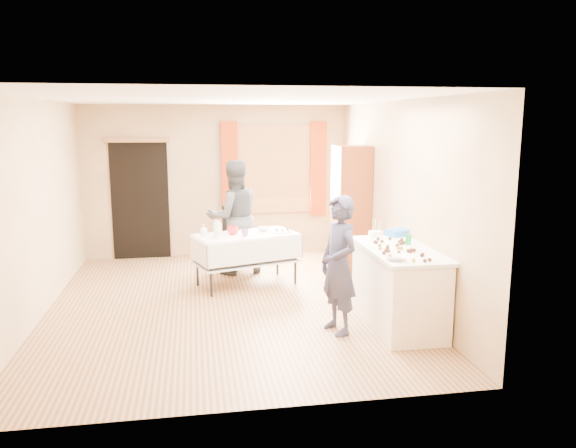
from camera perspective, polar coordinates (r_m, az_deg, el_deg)
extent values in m
cube|color=#9E7047|center=(7.39, -6.07, -8.13)|extent=(4.50, 5.50, 0.02)
cube|color=white|center=(7.01, -6.50, 12.61)|extent=(4.50, 5.50, 0.02)
cube|color=tan|center=(9.82, -7.25, 4.32)|extent=(4.50, 0.02, 2.60)
cube|color=tan|center=(4.38, -4.11, -3.35)|extent=(4.50, 0.02, 2.60)
cube|color=tan|center=(7.31, -24.25, 1.36)|extent=(0.02, 5.50, 2.60)
cube|color=tan|center=(7.55, 11.11, 2.36)|extent=(0.02, 5.50, 2.60)
cube|color=olive|center=(9.85, -1.42, 5.59)|extent=(1.32, 0.06, 1.52)
cube|color=white|center=(9.83, -1.41, 5.59)|extent=(1.20, 0.02, 1.40)
cube|color=#A1350E|center=(9.72, -5.95, 5.47)|extent=(0.28, 0.06, 1.65)
cube|color=#A1350E|center=(9.94, 3.10, 5.63)|extent=(0.28, 0.06, 1.65)
cube|color=black|center=(9.86, -14.78, 2.33)|extent=(0.95, 0.04, 2.00)
cube|color=olive|center=(9.74, -15.08, 8.25)|extent=(1.05, 0.06, 0.08)
cube|color=brown|center=(8.73, 6.40, 1.46)|extent=(0.50, 0.60, 1.96)
cube|color=#F2E0CB|center=(6.63, 11.10, -6.49)|extent=(0.67, 1.47, 0.86)
cube|color=silver|center=(6.51, 11.24, -2.61)|extent=(0.73, 1.53, 0.04)
cube|color=silver|center=(8.00, -4.28, -1.16)|extent=(1.55, 1.10, 0.04)
cube|color=black|center=(8.96, -4.85, -1.75)|extent=(0.55, 0.55, 0.06)
cube|color=black|center=(9.07, -5.46, 0.11)|extent=(0.40, 0.21, 0.60)
imported|color=#242440|center=(6.22, 5.18, -4.18)|extent=(0.78, 0.70, 1.55)
imported|color=black|center=(8.63, -5.51, 0.68)|extent=(1.10, 0.98, 1.76)
cylinder|color=#16972D|center=(6.71, 12.13, -1.55)|extent=(0.07, 0.07, 0.12)
imported|color=white|center=(5.96, 10.85, -3.37)|extent=(0.34, 0.34, 0.05)
cube|color=white|center=(7.05, 8.88, -1.03)|extent=(0.16, 0.12, 0.08)
cube|color=blue|center=(7.21, 11.17, -0.85)|extent=(0.35, 0.30, 0.08)
cylinder|color=silver|center=(7.72, -7.17, -0.67)|extent=(0.12, 0.12, 0.22)
imported|color=red|center=(7.97, -5.62, -0.65)|extent=(0.29, 0.29, 0.12)
imported|color=red|center=(7.84, -4.38, -0.89)|extent=(0.16, 0.16, 0.10)
imported|color=white|center=(8.22, -2.50, -0.49)|extent=(0.24, 0.24, 0.06)
cube|color=white|center=(8.10, -0.59, -0.78)|extent=(0.34, 0.32, 0.02)
imported|color=white|center=(7.93, -8.58, -0.62)|extent=(0.15, 0.15, 0.16)
sphere|color=#3F2314|center=(6.39, 9.34, -2.43)|extent=(0.04, 0.04, 0.04)
sphere|color=black|center=(6.88, 9.15, -1.49)|extent=(0.04, 0.04, 0.04)
sphere|color=black|center=(6.21, 11.20, -2.87)|extent=(0.04, 0.04, 0.04)
sphere|color=black|center=(6.76, 11.25, -1.78)|extent=(0.04, 0.04, 0.04)
sphere|color=black|center=(5.97, 14.19, -3.53)|extent=(0.04, 0.04, 0.04)
sphere|color=black|center=(6.67, 11.37, -1.94)|extent=(0.04, 0.04, 0.04)
sphere|color=#3F2314|center=(5.91, 12.63, -3.61)|extent=(0.04, 0.04, 0.04)
sphere|color=black|center=(6.33, 12.32, -2.65)|extent=(0.04, 0.04, 0.04)
sphere|color=black|center=(6.26, 10.18, -2.72)|extent=(0.04, 0.04, 0.04)
sphere|color=black|center=(6.56, 11.04, -2.14)|extent=(0.04, 0.04, 0.04)
sphere|color=black|center=(6.88, 11.48, -1.57)|extent=(0.04, 0.04, 0.04)
sphere|color=black|center=(6.15, 13.43, -3.08)|extent=(0.04, 0.04, 0.04)
sphere|color=#3F2314|center=(6.39, 12.40, -2.54)|extent=(0.04, 0.04, 0.04)
sphere|color=black|center=(6.69, 8.97, -1.84)|extent=(0.04, 0.04, 0.04)
sphere|color=black|center=(6.49, 10.09, -2.25)|extent=(0.04, 0.04, 0.04)
sphere|color=black|center=(6.33, 12.11, -2.65)|extent=(0.04, 0.04, 0.04)
sphere|color=black|center=(6.41, 10.07, -2.40)|extent=(0.04, 0.04, 0.04)
sphere|color=black|center=(6.18, 13.52, -3.01)|extent=(0.04, 0.04, 0.04)
sphere|color=#3F2314|center=(6.42, 11.45, -2.43)|extent=(0.04, 0.04, 0.04)
sphere|color=black|center=(6.92, 10.32, -1.45)|extent=(0.04, 0.04, 0.04)
sphere|color=black|center=(6.31, 12.34, -2.70)|extent=(0.04, 0.04, 0.04)
sphere|color=black|center=(6.73, 11.65, -1.85)|extent=(0.04, 0.04, 0.04)
sphere|color=black|center=(6.50, 9.30, -2.19)|extent=(0.04, 0.04, 0.04)
sphere|color=black|center=(6.29, 9.93, -2.65)|extent=(0.04, 0.04, 0.04)
sphere|color=#3F2314|center=(6.43, 11.16, -2.40)|extent=(0.04, 0.04, 0.04)
sphere|color=black|center=(6.74, 9.53, -1.75)|extent=(0.04, 0.04, 0.04)
sphere|color=black|center=(6.08, 10.46, -3.12)|extent=(0.04, 0.04, 0.04)
sphere|color=black|center=(6.70, 8.82, -1.80)|extent=(0.04, 0.04, 0.04)
sphere|color=black|center=(6.08, 10.12, -3.12)|extent=(0.04, 0.04, 0.04)
sphere|color=black|center=(6.36, 12.69, -2.60)|extent=(0.04, 0.04, 0.04)
sphere|color=#3F2314|center=(6.03, 10.32, -3.23)|extent=(0.04, 0.04, 0.04)
sphere|color=black|center=(6.17, 9.73, -2.91)|extent=(0.04, 0.04, 0.04)
sphere|color=black|center=(5.91, 13.74, -3.64)|extent=(0.04, 0.04, 0.04)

